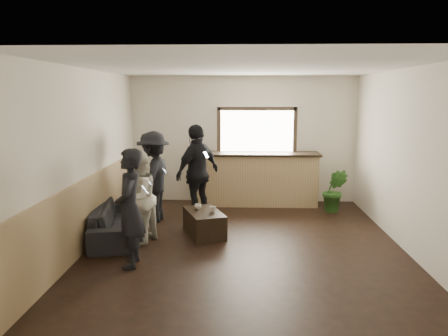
{
  "coord_description": "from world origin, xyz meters",
  "views": [
    {
      "loc": [
        -0.06,
        -6.72,
        2.39
      ],
      "look_at": [
        -0.33,
        0.4,
        1.19
      ],
      "focal_mm": 35.0,
      "sensor_mm": 36.0,
      "label": 1
    }
  ],
  "objects_px": {
    "cup_a": "(198,207)",
    "person_c": "(154,177)",
    "potted_plant": "(335,190)",
    "person_d": "(198,173)",
    "coffee_table": "(204,223)",
    "cup_b": "(213,209)",
    "sofa": "(117,221)",
    "person_b": "(138,198)",
    "bar_counter": "(257,176)",
    "person_a": "(130,208)"
  },
  "relations": [
    {
      "from": "bar_counter",
      "to": "person_a",
      "type": "xyz_separation_m",
      "value": [
        -1.89,
        -3.6,
        0.19
      ]
    },
    {
      "from": "sofa",
      "to": "potted_plant",
      "type": "xyz_separation_m",
      "value": [
        4.03,
        1.76,
        0.18
      ]
    },
    {
      "from": "cup_b",
      "to": "person_d",
      "type": "relative_size",
      "value": 0.06
    },
    {
      "from": "potted_plant",
      "to": "coffee_table",
      "type": "bearing_deg",
      "value": -148.05
    },
    {
      "from": "coffee_table",
      "to": "person_c",
      "type": "height_order",
      "value": "person_c"
    },
    {
      "from": "sofa",
      "to": "potted_plant",
      "type": "bearing_deg",
      "value": -77.09
    },
    {
      "from": "potted_plant",
      "to": "person_d",
      "type": "xyz_separation_m",
      "value": [
        -2.75,
        -0.69,
        0.47
      ]
    },
    {
      "from": "cup_a",
      "to": "coffee_table",
      "type": "bearing_deg",
      "value": -49.53
    },
    {
      "from": "bar_counter",
      "to": "person_c",
      "type": "relative_size",
      "value": 1.57
    },
    {
      "from": "coffee_table",
      "to": "person_d",
      "type": "relative_size",
      "value": 0.51
    },
    {
      "from": "sofa",
      "to": "coffee_table",
      "type": "height_order",
      "value": "sofa"
    },
    {
      "from": "coffee_table",
      "to": "person_a",
      "type": "distance_m",
      "value": 1.79
    },
    {
      "from": "coffee_table",
      "to": "person_d",
      "type": "height_order",
      "value": "person_d"
    },
    {
      "from": "bar_counter",
      "to": "cup_a",
      "type": "bearing_deg",
      "value": -118.07
    },
    {
      "from": "potted_plant",
      "to": "cup_b",
      "type": "bearing_deg",
      "value": -145.76
    },
    {
      "from": "person_a",
      "to": "person_b",
      "type": "height_order",
      "value": "person_a"
    },
    {
      "from": "coffee_table",
      "to": "person_c",
      "type": "xyz_separation_m",
      "value": [
        -1.02,
        0.82,
        0.65
      ]
    },
    {
      "from": "bar_counter",
      "to": "person_b",
      "type": "relative_size",
      "value": 1.79
    },
    {
      "from": "coffee_table",
      "to": "person_b",
      "type": "bearing_deg",
      "value": -156.95
    },
    {
      "from": "bar_counter",
      "to": "person_b",
      "type": "distance_m",
      "value": 3.3
    },
    {
      "from": "sofa",
      "to": "person_b",
      "type": "distance_m",
      "value": 0.71
    },
    {
      "from": "person_c",
      "to": "person_a",
      "type": "bearing_deg",
      "value": 11.08
    },
    {
      "from": "potted_plant",
      "to": "person_d",
      "type": "distance_m",
      "value": 2.87
    },
    {
      "from": "bar_counter",
      "to": "potted_plant",
      "type": "distance_m",
      "value": 1.7
    },
    {
      "from": "person_a",
      "to": "cup_b",
      "type": "bearing_deg",
      "value": 134.88
    },
    {
      "from": "bar_counter",
      "to": "cup_a",
      "type": "distance_m",
      "value": 2.33
    },
    {
      "from": "cup_a",
      "to": "person_c",
      "type": "distance_m",
      "value": 1.2
    },
    {
      "from": "bar_counter",
      "to": "person_d",
      "type": "height_order",
      "value": "bar_counter"
    },
    {
      "from": "cup_a",
      "to": "person_a",
      "type": "xyz_separation_m",
      "value": [
        -0.79,
        -1.55,
        0.37
      ]
    },
    {
      "from": "bar_counter",
      "to": "person_d",
      "type": "relative_size",
      "value": 1.46
    },
    {
      "from": "coffee_table",
      "to": "bar_counter",
      "type": "bearing_deg",
      "value": 65.97
    },
    {
      "from": "person_a",
      "to": "person_d",
      "type": "distance_m",
      "value": 2.43
    },
    {
      "from": "person_b",
      "to": "bar_counter",
      "type": "bearing_deg",
      "value": 161.02
    },
    {
      "from": "bar_counter",
      "to": "person_a",
      "type": "distance_m",
      "value": 4.07
    },
    {
      "from": "coffee_table",
      "to": "potted_plant",
      "type": "xyz_separation_m",
      "value": [
        2.55,
        1.59,
        0.24
      ]
    },
    {
      "from": "potted_plant",
      "to": "person_d",
      "type": "bearing_deg",
      "value": -165.99
    },
    {
      "from": "cup_a",
      "to": "cup_b",
      "type": "relative_size",
      "value": 1.1
    },
    {
      "from": "sofa",
      "to": "coffee_table",
      "type": "relative_size",
      "value": 2.01
    },
    {
      "from": "potted_plant",
      "to": "person_c",
      "type": "bearing_deg",
      "value": -167.89
    },
    {
      "from": "person_b",
      "to": "person_d",
      "type": "bearing_deg",
      "value": 166.62
    },
    {
      "from": "cup_a",
      "to": "potted_plant",
      "type": "relative_size",
      "value": 0.13
    },
    {
      "from": "sofa",
      "to": "cup_b",
      "type": "height_order",
      "value": "sofa"
    },
    {
      "from": "bar_counter",
      "to": "person_a",
      "type": "bearing_deg",
      "value": -117.67
    },
    {
      "from": "bar_counter",
      "to": "person_c",
      "type": "bearing_deg",
      "value": -145.72
    },
    {
      "from": "cup_a",
      "to": "cup_b",
      "type": "xyz_separation_m",
      "value": [
        0.27,
        -0.18,
        0.0
      ]
    },
    {
      "from": "sofa",
      "to": "person_a",
      "type": "distance_m",
      "value": 1.48
    },
    {
      "from": "cup_b",
      "to": "person_b",
      "type": "height_order",
      "value": "person_b"
    },
    {
      "from": "sofa",
      "to": "person_c",
      "type": "bearing_deg",
      "value": -35.11
    },
    {
      "from": "coffee_table",
      "to": "person_b",
      "type": "relative_size",
      "value": 0.63
    },
    {
      "from": "person_c",
      "to": "person_d",
      "type": "bearing_deg",
      "value": 103.83
    }
  ]
}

